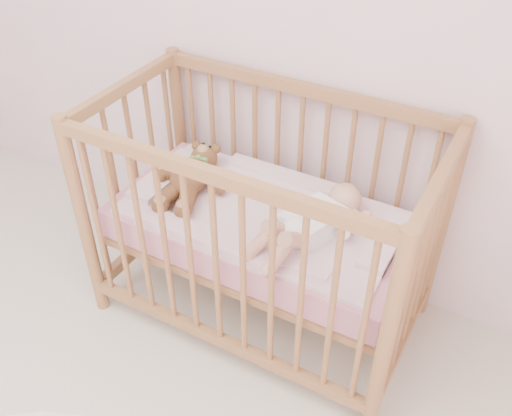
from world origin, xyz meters
The scene contains 5 objects.
crib centered at (0.37, 1.60, 0.50)m, with size 1.36×0.76×1.00m, color #9B7241, non-canonical shape.
mattress centered at (0.37, 1.60, 0.49)m, with size 1.22×0.62×0.13m, color pink.
blanket centered at (0.37, 1.60, 0.56)m, with size 1.10×0.58×0.06m, color pink, non-canonical shape.
baby centered at (0.60, 1.58, 0.64)m, with size 0.29×0.60×0.14m, color white, non-canonical shape.
teddy_bear centered at (0.03, 1.58, 0.65)m, with size 0.34×0.48×0.13m, color brown, non-canonical shape.
Camera 1 is at (1.22, 0.01, 2.00)m, focal length 40.00 mm.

